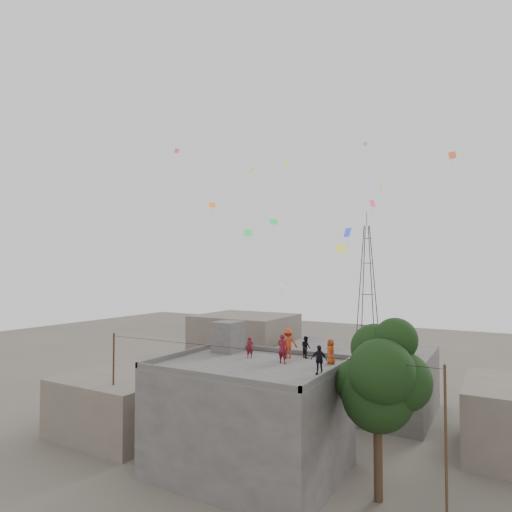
{
  "coord_description": "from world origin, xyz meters",
  "views": [
    {
      "loc": [
        12.68,
        -21.4,
        11.49
      ],
      "look_at": [
        -0.39,
        1.45,
        12.4
      ],
      "focal_mm": 30.0,
      "sensor_mm": 36.0,
      "label": 1
    }
  ],
  "objects_px": {
    "transmission_tower": "(367,288)",
    "person_red_adult": "(283,349)",
    "stair_head_box": "(228,336)",
    "person_dark_adult": "(319,360)",
    "tree": "(381,378)"
  },
  "relations": [
    {
      "from": "transmission_tower",
      "to": "person_red_adult",
      "type": "xyz_separation_m",
      "value": [
        5.56,
        -38.84,
        -2.13
      ]
    },
    {
      "from": "stair_head_box",
      "to": "person_red_adult",
      "type": "bearing_deg",
      "value": -16.79
    },
    {
      "from": "transmission_tower",
      "to": "person_dark_adult",
      "type": "relative_size",
      "value": 13.21
    },
    {
      "from": "transmission_tower",
      "to": "person_red_adult",
      "type": "relative_size",
      "value": 11.89
    },
    {
      "from": "transmission_tower",
      "to": "person_dark_adult",
      "type": "bearing_deg",
      "value": -78.23
    },
    {
      "from": "stair_head_box",
      "to": "tree",
      "type": "xyz_separation_m",
      "value": [
        10.57,
        -2.0,
        -1.0
      ]
    },
    {
      "from": "stair_head_box",
      "to": "tree",
      "type": "height_order",
      "value": "tree"
    },
    {
      "from": "person_dark_adult",
      "to": "tree",
      "type": "bearing_deg",
      "value": 17.15
    },
    {
      "from": "transmission_tower",
      "to": "tree",
      "type": "bearing_deg",
      "value": -73.91
    },
    {
      "from": "tree",
      "to": "transmission_tower",
      "type": "height_order",
      "value": "transmission_tower"
    },
    {
      "from": "stair_head_box",
      "to": "transmission_tower",
      "type": "bearing_deg",
      "value": 91.23
    },
    {
      "from": "stair_head_box",
      "to": "person_dark_adult",
      "type": "height_order",
      "value": "stair_head_box"
    },
    {
      "from": "tree",
      "to": "transmission_tower",
      "type": "relative_size",
      "value": 0.45
    },
    {
      "from": "tree",
      "to": "person_dark_adult",
      "type": "bearing_deg",
      "value": -162.83
    },
    {
      "from": "transmission_tower",
      "to": "person_red_adult",
      "type": "distance_m",
      "value": 39.29
    }
  ]
}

